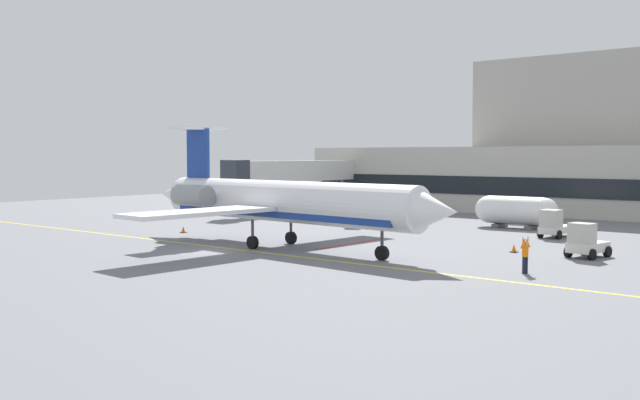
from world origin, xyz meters
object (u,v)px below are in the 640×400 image
Objects in this scene: fuel_tank at (516,211)px; regional_jet at (278,201)px; pushback_tractor at (586,242)px; belt_loader at (354,216)px; baggage_tug at (554,225)px; marshaller at (525,255)px.

regional_jet is at bearing -108.96° from fuel_tank.
belt_loader is at bearing 163.09° from pushback_tractor.
marshaller is at bearing -74.49° from baggage_tug.
pushback_tractor is at bearing 24.08° from regional_jet.
fuel_tank is at bearing 114.20° from marshaller.
regional_jet is 24.14m from fuel_tank.
baggage_tug reaches higher than marshaller.
regional_jet reaches higher than baggage_tug.
pushback_tractor is (18.61, 8.32, -2.25)m from regional_jet.
fuel_tank is at bearing 31.15° from belt_loader.
marshaller is (17.98, 0.17, -2.20)m from regional_jet.
baggage_tug is 11.03m from pushback_tractor.
baggage_tug is at bearing -43.12° from fuel_tank.
belt_loader is (-23.09, 7.02, -0.08)m from pushback_tractor.
pushback_tractor is 18.04m from fuel_tank.
regional_jet is 9.35× the size of pushback_tractor.
regional_jet is at bearing -126.21° from baggage_tug.
regional_jet is at bearing -155.92° from pushback_tractor.
belt_loader is at bearing 106.28° from regional_jet.
pushback_tractor is (5.53, -9.54, -0.02)m from baggage_tug.
regional_jet is 14.23× the size of marshaller.
fuel_tank is 24.78m from marshaller.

